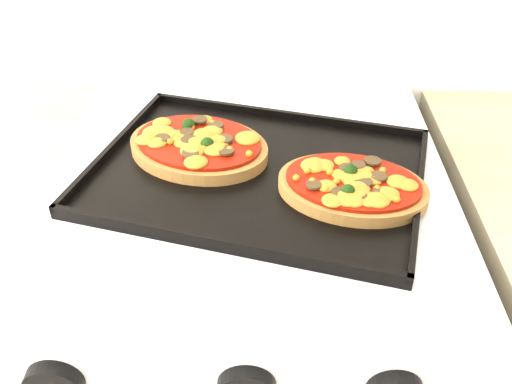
# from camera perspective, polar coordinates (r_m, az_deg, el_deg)

# --- Properties ---
(stove) EXTENTS (0.60, 0.60, 0.91)m
(stove) POSITION_cam_1_polar(r_m,az_deg,el_deg) (1.16, -0.74, -16.89)
(stove) COLOR white
(stove) RESTS_ON floor
(control_panel) EXTENTS (0.60, 0.02, 0.09)m
(control_panel) POSITION_cam_1_polar(r_m,az_deg,el_deg) (0.65, -2.19, -17.71)
(control_panel) COLOR white
(control_panel) RESTS_ON stove
(baking_tray) EXTENTS (0.53, 0.45, 0.02)m
(baking_tray) POSITION_cam_1_polar(r_m,az_deg,el_deg) (0.82, 0.11, 2.17)
(baking_tray) COLOR black
(baking_tray) RESTS_ON stove
(pizza_left) EXTENTS (0.26, 0.23, 0.03)m
(pizza_left) POSITION_cam_1_polar(r_m,az_deg,el_deg) (0.86, -5.78, 4.74)
(pizza_left) COLOR olive
(pizza_left) RESTS_ON baking_tray
(pizza_right) EXTENTS (0.23, 0.19, 0.03)m
(pizza_right) POSITION_cam_1_polar(r_m,az_deg,el_deg) (0.78, 9.63, 0.73)
(pizza_right) COLOR olive
(pizza_right) RESTS_ON baking_tray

